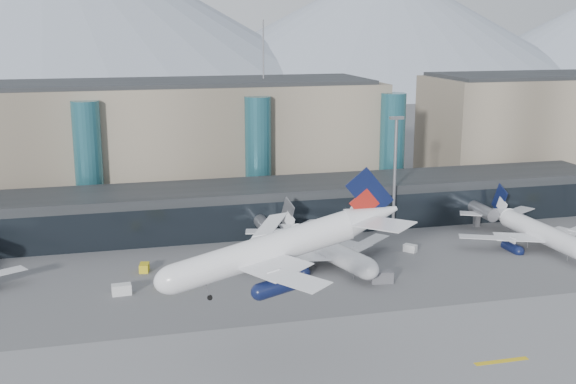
{
  "coord_description": "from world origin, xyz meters",
  "views": [
    {
      "loc": [
        -30.75,
        -95.69,
        45.14
      ],
      "look_at": [
        1.82,
        32.0,
        14.22
      ],
      "focal_mm": 45.0,
      "sensor_mm": 36.0,
      "label": 1
    }
  ],
  "objects_px": {
    "hero_jet": "(286,239)",
    "veh_h": "(176,280)",
    "lightmast_mid": "(395,168)",
    "veh_b": "(144,268)",
    "jet_parked_right": "(532,223)",
    "jet_parked_mid": "(319,240)",
    "veh_a": "(122,290)",
    "veh_g": "(410,248)",
    "veh_c": "(382,277)"
  },
  "relations": [
    {
      "from": "jet_parked_right",
      "to": "veh_a",
      "type": "height_order",
      "value": "jet_parked_right"
    },
    {
      "from": "veh_a",
      "to": "veh_h",
      "type": "relative_size",
      "value": 0.85
    },
    {
      "from": "lightmast_mid",
      "to": "veh_h",
      "type": "bearing_deg",
      "value": -156.0
    },
    {
      "from": "veh_a",
      "to": "veh_c",
      "type": "distance_m",
      "value": 45.5
    },
    {
      "from": "veh_c",
      "to": "veh_h",
      "type": "distance_m",
      "value": 36.55
    },
    {
      "from": "jet_parked_mid",
      "to": "veh_b",
      "type": "relative_size",
      "value": 13.24
    },
    {
      "from": "veh_a",
      "to": "veh_g",
      "type": "height_order",
      "value": "veh_a"
    },
    {
      "from": "jet_parked_right",
      "to": "veh_a",
      "type": "bearing_deg",
      "value": 93.9
    },
    {
      "from": "hero_jet",
      "to": "veh_a",
      "type": "relative_size",
      "value": 10.64
    },
    {
      "from": "jet_parked_mid",
      "to": "veh_a",
      "type": "relative_size",
      "value": 10.94
    },
    {
      "from": "lightmast_mid",
      "to": "jet_parked_right",
      "type": "bearing_deg",
      "value": -32.31
    },
    {
      "from": "veh_b",
      "to": "veh_c",
      "type": "distance_m",
      "value": 43.9
    },
    {
      "from": "lightmast_mid",
      "to": "veh_b",
      "type": "bearing_deg",
      "value": -166.13
    },
    {
      "from": "lightmast_mid",
      "to": "veh_g",
      "type": "relative_size",
      "value": 9.97
    },
    {
      "from": "veh_a",
      "to": "veh_b",
      "type": "distance_m",
      "value": 11.81
    },
    {
      "from": "jet_parked_right",
      "to": "veh_b",
      "type": "relative_size",
      "value": 13.25
    },
    {
      "from": "veh_a",
      "to": "veh_b",
      "type": "height_order",
      "value": "veh_a"
    },
    {
      "from": "jet_parked_right",
      "to": "jet_parked_mid",
      "type": "bearing_deg",
      "value": 87.87
    },
    {
      "from": "lightmast_mid",
      "to": "hero_jet",
      "type": "height_order",
      "value": "lightmast_mid"
    },
    {
      "from": "veh_h",
      "to": "veh_g",
      "type": "bearing_deg",
      "value": -23.19
    },
    {
      "from": "veh_c",
      "to": "veh_b",
      "type": "bearing_deg",
      "value": 167.38
    },
    {
      "from": "jet_parked_right",
      "to": "veh_a",
      "type": "xyz_separation_m",
      "value": [
        -84.26,
        -9.01,
        -3.41
      ]
    },
    {
      "from": "hero_jet",
      "to": "veh_h",
      "type": "bearing_deg",
      "value": 113.3
    },
    {
      "from": "lightmast_mid",
      "to": "veh_c",
      "type": "height_order",
      "value": "lightmast_mid"
    },
    {
      "from": "jet_parked_mid",
      "to": "hero_jet",
      "type": "bearing_deg",
      "value": 142.3
    },
    {
      "from": "jet_parked_mid",
      "to": "veh_h",
      "type": "xyz_separation_m",
      "value": [
        -28.27,
        -6.75,
        -3.25
      ]
    },
    {
      "from": "veh_b",
      "to": "veh_h",
      "type": "relative_size",
      "value": 0.7
    },
    {
      "from": "hero_jet",
      "to": "veh_h",
      "type": "relative_size",
      "value": 9.06
    },
    {
      "from": "veh_b",
      "to": "veh_g",
      "type": "height_order",
      "value": "veh_b"
    },
    {
      "from": "lightmast_mid",
      "to": "veh_g",
      "type": "bearing_deg",
      "value": -99.01
    },
    {
      "from": "jet_parked_right",
      "to": "veh_b",
      "type": "xyz_separation_m",
      "value": [
        -79.81,
        1.93,
        -3.55
      ]
    },
    {
      "from": "hero_jet",
      "to": "veh_a",
      "type": "bearing_deg",
      "value": 127.87
    },
    {
      "from": "hero_jet",
      "to": "jet_parked_right",
      "type": "bearing_deg",
      "value": 37.86
    },
    {
      "from": "veh_b",
      "to": "veh_h",
      "type": "xyz_separation_m",
      "value": [
        4.99,
        -8.74,
        0.28
      ]
    },
    {
      "from": "veh_g",
      "to": "veh_h",
      "type": "relative_size",
      "value": 0.67
    },
    {
      "from": "veh_h",
      "to": "jet_parked_mid",
      "type": "bearing_deg",
      "value": -18.78
    },
    {
      "from": "veh_a",
      "to": "veh_c",
      "type": "height_order",
      "value": "veh_c"
    },
    {
      "from": "veh_b",
      "to": "hero_jet",
      "type": "bearing_deg",
      "value": -148.55
    },
    {
      "from": "veh_h",
      "to": "hero_jet",
      "type": "bearing_deg",
      "value": -103.79
    },
    {
      "from": "veh_g",
      "to": "veh_h",
      "type": "bearing_deg",
      "value": -122.37
    },
    {
      "from": "veh_a",
      "to": "jet_parked_right",
      "type": "bearing_deg",
      "value": 2.31
    },
    {
      "from": "veh_h",
      "to": "lightmast_mid",
      "type": "bearing_deg",
      "value": -8.2
    },
    {
      "from": "jet_parked_mid",
      "to": "veh_g",
      "type": "relative_size",
      "value": 13.81
    },
    {
      "from": "jet_parked_mid",
      "to": "veh_b",
      "type": "height_order",
      "value": "jet_parked_mid"
    },
    {
      "from": "veh_c",
      "to": "veh_g",
      "type": "relative_size",
      "value": 1.51
    },
    {
      "from": "jet_parked_right",
      "to": "veh_g",
      "type": "bearing_deg",
      "value": 86.11
    },
    {
      "from": "jet_parked_mid",
      "to": "veh_g",
      "type": "distance_m",
      "value": 19.95
    },
    {
      "from": "veh_h",
      "to": "jet_parked_right",
      "type": "bearing_deg",
      "value": -27.01
    },
    {
      "from": "veh_b",
      "to": "veh_g",
      "type": "bearing_deg",
      "value": -80.64
    },
    {
      "from": "veh_a",
      "to": "veh_g",
      "type": "xyz_separation_m",
      "value": [
        57.31,
        9.8,
        -0.16
      ]
    }
  ]
}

